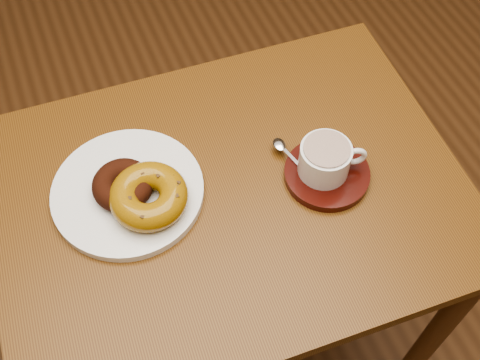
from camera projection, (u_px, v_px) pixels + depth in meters
name	position (u px, v px, depth m)	size (l,w,h in m)	color
ground	(201.00, 251.00, 1.75)	(6.00, 6.00, 0.00)	#58351B
cafe_table	(230.00, 225.00, 1.10)	(0.81, 0.62, 0.73)	brown
donut_plate	(128.00, 192.00, 0.99)	(0.25, 0.25, 0.02)	white
donut_cinnamon	(123.00, 185.00, 0.97)	(0.10, 0.10, 0.04)	#33130A
donut_caramel	(149.00, 196.00, 0.95)	(0.14, 0.14, 0.05)	#996A10
saucer	(327.00, 174.00, 1.01)	(0.14, 0.14, 0.02)	#340B07
coffee_cup	(326.00, 159.00, 0.98)	(0.11, 0.09, 0.06)	white
teaspoon	(282.00, 148.00, 1.03)	(0.03, 0.09, 0.01)	silver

